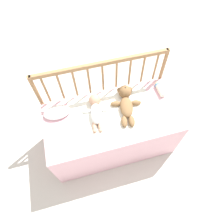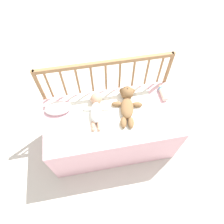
{
  "view_description": "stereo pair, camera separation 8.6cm",
  "coord_description": "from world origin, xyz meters",
  "views": [
    {
      "loc": [
        -0.25,
        -0.9,
        2.13
      ],
      "look_at": [
        0.0,
        0.01,
        0.62
      ],
      "focal_mm": 32.0,
      "sensor_mm": 36.0,
      "label": 1
    },
    {
      "loc": [
        -0.17,
        -0.92,
        2.13
      ],
      "look_at": [
        0.0,
        0.01,
        0.62
      ],
      "focal_mm": 32.0,
      "sensor_mm": 36.0,
      "label": 2
    }
  ],
  "objects": [
    {
      "name": "ground_plane",
      "position": [
        0.0,
        0.0,
        0.0
      ],
      "size": [
        12.0,
        12.0,
        0.0
      ],
      "primitive_type": "plane",
      "color": "silver"
    },
    {
      "name": "teddy_bear",
      "position": [
        0.16,
        0.09,
        0.61
      ],
      "size": [
        0.3,
        0.43,
        0.13
      ],
      "color": "olive",
      "rests_on": "crib_mattress"
    },
    {
      "name": "blanket",
      "position": [
        0.01,
        0.04,
        0.56
      ],
      "size": [
        0.78,
        0.5,
        0.01
      ],
      "color": "white",
      "rests_on": "crib_mattress"
    },
    {
      "name": "crib_rail",
      "position": [
        0.0,
        0.33,
        0.66
      ],
      "size": [
        1.26,
        0.04,
        0.93
      ],
      "color": "#997047",
      "rests_on": "ground_plane"
    },
    {
      "name": "small_pillow",
      "position": [
        -0.48,
        0.16,
        0.59
      ],
      "size": [
        0.24,
        0.15,
        0.06
      ],
      "color": "white",
      "rests_on": "crib_mattress"
    },
    {
      "name": "baby",
      "position": [
        -0.13,
        0.08,
        0.6
      ],
      "size": [
        0.26,
        0.38,
        0.11
      ],
      "color": "white",
      "rests_on": "crib_mattress"
    },
    {
      "name": "baby_bottle",
      "position": [
        0.53,
        0.16,
        0.59
      ],
      "size": [
        0.06,
        0.18,
        0.06
      ],
      "color": "#F4E5CC",
      "rests_on": "crib_mattress"
    },
    {
      "name": "crib_mattress",
      "position": [
        0.0,
        0.0,
        0.28
      ],
      "size": [
        1.26,
        0.61,
        0.56
      ],
      "color": "#EDB7C6",
      "rests_on": "ground_plane"
    }
  ]
}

